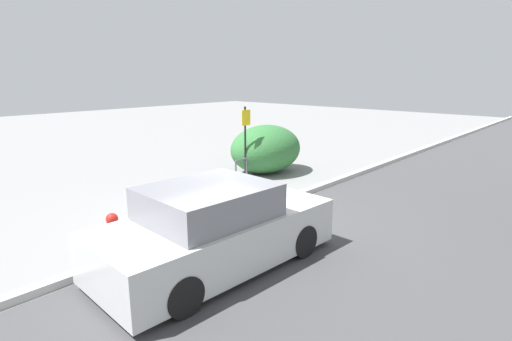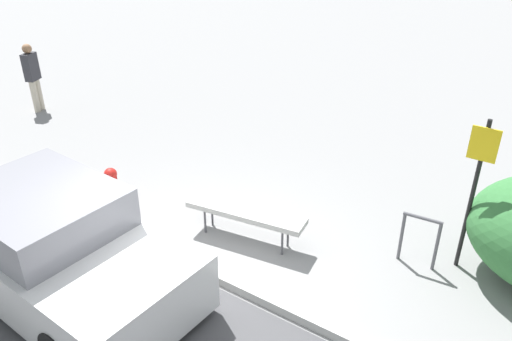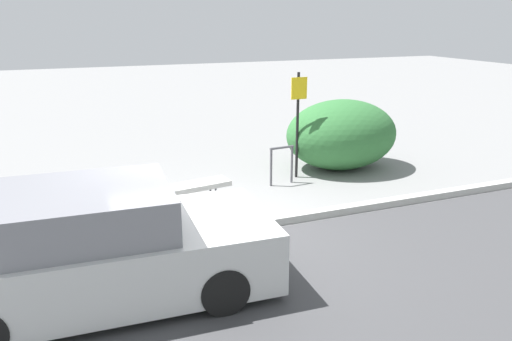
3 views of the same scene
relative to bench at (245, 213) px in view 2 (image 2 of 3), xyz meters
name	(u,v)px [view 2 (image 2 of 3)]	position (x,y,z in m)	size (l,w,h in m)	color
ground_plane	(208,274)	(0.04, -1.00, -0.49)	(60.00, 60.00, 0.00)	gray
curb	(207,270)	(0.04, -1.00, -0.43)	(60.00, 0.20, 0.13)	#B7B7B2
bench	(245,213)	(0.00, 0.00, 0.00)	(1.95, 0.70, 0.55)	#515156
bike_rack	(420,236)	(2.42, 0.91, 0.01)	(0.55, 0.10, 0.83)	#515156
sign_post	(475,183)	(2.93, 1.22, 0.89)	(0.36, 0.08, 2.30)	black
fire_hydrant	(112,187)	(-2.44, -0.52, -0.08)	(0.36, 0.22, 0.77)	red
pedestrian	(33,76)	(-7.62, 1.56, 0.42)	(0.35, 0.44, 1.71)	#B7AD99
parked_car_near	(52,245)	(-1.52, -2.32, 0.17)	(4.29, 2.03, 1.46)	black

